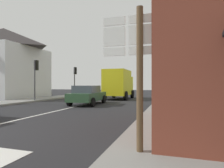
{
  "coord_description": "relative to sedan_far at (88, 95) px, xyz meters",
  "views": [
    {
      "loc": [
        6.4,
        -3.52,
        1.55
      ],
      "look_at": [
        2.36,
        9.43,
        1.59
      ],
      "focal_mm": 30.51,
      "sensor_mm": 36.0,
      "label": 1
    }
  ],
  "objects": [
    {
      "name": "ground_plane",
      "position": [
        -0.22,
        0.04,
        -0.76
      ],
      "size": [
        80.0,
        80.0,
        0.0
      ],
      "primitive_type": "plane",
      "color": "#232326"
    },
    {
      "name": "sidewalk_right",
      "position": [
        6.06,
        -1.96,
        -0.69
      ],
      "size": [
        2.43,
        44.0,
        0.14
      ],
      "primitive_type": "cube",
      "color": "gray",
      "rests_on": "ground"
    },
    {
      "name": "sidewalk_left",
      "position": [
        -6.5,
        -1.96,
        -0.69
      ],
      "size": [
        2.43,
        44.0,
        0.14
      ],
      "primitive_type": "cube",
      "color": "gray",
      "rests_on": "ground"
    },
    {
      "name": "lane_centre_stripe",
      "position": [
        -0.22,
        -3.96,
        -0.75
      ],
      "size": [
        0.16,
        12.0,
        0.01
      ],
      "primitive_type": "cube",
      "color": "silver",
      "rests_on": "ground"
    },
    {
      "name": "clapboard_house_left",
      "position": [
        -12.22,
        3.67,
        3.31
      ],
      "size": [
        8.26,
        8.41,
        8.03
      ],
      "color": "silver",
      "rests_on": "ground"
    },
    {
      "name": "sedan_far",
      "position": [
        0.0,
        0.0,
        0.0
      ],
      "size": [
        2.15,
        4.29,
        1.47
      ],
      "color": "#2D5133",
      "rests_on": "ground"
    },
    {
      "name": "delivery_truck",
      "position": [
        0.83,
        6.08,
        0.89
      ],
      "size": [
        2.49,
        5.0,
        3.05
      ],
      "color": "yellow",
      "rests_on": "ground"
    },
    {
      "name": "route_sign_post",
      "position": [
        5.55,
        -9.46,
        1.24
      ],
      "size": [
        1.66,
        0.14,
        3.2
      ],
      "color": "brown",
      "rests_on": "ground"
    },
    {
      "name": "traffic_light_far_left",
      "position": [
        -5.58,
        8.32,
        2.03
      ],
      "size": [
        0.3,
        0.49,
        3.77
      ],
      "color": "#47474C",
      "rests_on": "ground"
    },
    {
      "name": "traffic_light_near_right",
      "position": [
        5.15,
        1.22,
        1.64
      ],
      "size": [
        0.3,
        0.49,
        3.25
      ],
      "color": "#47474C",
      "rests_on": "ground"
    },
    {
      "name": "traffic_light_near_left",
      "position": [
        -5.58,
        0.94,
        2.02
      ],
      "size": [
        0.3,
        0.49,
        3.75
      ],
      "color": "#47474C",
      "rests_on": "ground"
    }
  ]
}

